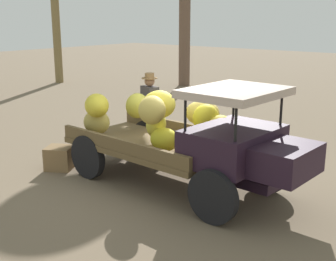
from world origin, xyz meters
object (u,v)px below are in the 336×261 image
(truck, at_px, (191,138))
(wooden_crate, at_px, (60,158))
(farmer, at_px, (150,107))
(loose_banana_bunch, at_px, (177,138))

(truck, xyz_separation_m, wooden_crate, (-2.59, -0.77, -0.70))
(wooden_crate, bearing_deg, truck, 16.49)
(truck, bearing_deg, wooden_crate, -161.50)
(truck, bearing_deg, farmer, 150.19)
(farmer, bearing_deg, truck, 75.36)
(farmer, height_order, loose_banana_bunch, farmer)
(truck, height_order, loose_banana_bunch, truck)
(farmer, xyz_separation_m, loose_banana_bunch, (0.21, 0.69, -0.82))
(wooden_crate, distance_m, loose_banana_bunch, 2.83)
(farmer, relative_size, loose_banana_bunch, 2.94)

